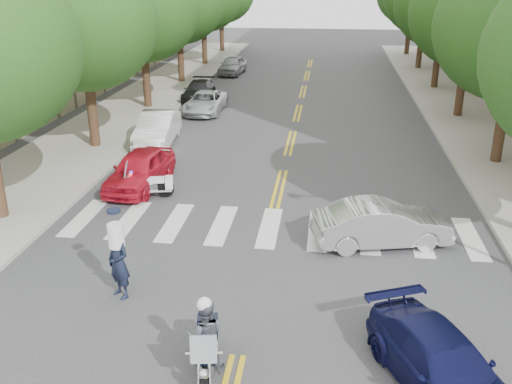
% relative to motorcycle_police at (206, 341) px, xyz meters
% --- Properties ---
extents(ground, '(140.00, 140.00, 0.00)m').
position_rel_motorcycle_police_xyz_m(ground, '(0.53, 0.67, -0.82)').
color(ground, '#38383A').
rests_on(ground, ground).
extents(sidewalk_left, '(5.00, 60.00, 0.15)m').
position_rel_motorcycle_police_xyz_m(sidewalk_left, '(-8.97, 22.67, -0.75)').
color(sidewalk_left, '#9E9991').
rests_on(sidewalk_left, ground).
extents(sidewalk_right, '(5.00, 60.00, 0.15)m').
position_rel_motorcycle_police_xyz_m(sidewalk_right, '(10.03, 22.67, -0.75)').
color(sidewalk_right, '#9E9991').
rests_on(sidewalk_right, ground).
extents(tree_l_1, '(6.40, 6.40, 8.45)m').
position_rel_motorcycle_police_xyz_m(tree_l_1, '(-8.27, 14.67, 4.73)').
color(tree_l_1, '#382316').
rests_on(tree_l_1, ground).
extents(tree_l_2, '(6.40, 6.40, 8.45)m').
position_rel_motorcycle_police_xyz_m(tree_l_2, '(-8.27, 22.67, 4.73)').
color(tree_l_2, '#382316').
rests_on(tree_l_2, ground).
extents(tree_l_3, '(6.40, 6.40, 8.45)m').
position_rel_motorcycle_police_xyz_m(tree_l_3, '(-8.27, 30.67, 4.73)').
color(tree_l_3, '#382316').
rests_on(tree_l_3, ground).
extents(tree_r_2, '(6.40, 6.40, 8.45)m').
position_rel_motorcycle_police_xyz_m(tree_r_2, '(9.33, 22.67, 4.73)').
color(tree_r_2, '#382316').
rests_on(tree_r_2, ground).
extents(tree_r_3, '(6.40, 6.40, 8.45)m').
position_rel_motorcycle_police_xyz_m(tree_r_3, '(9.33, 30.67, 4.73)').
color(tree_r_3, '#382316').
rests_on(tree_r_3, ground).
extents(motorcycle_police, '(0.85, 2.27, 1.85)m').
position_rel_motorcycle_police_xyz_m(motorcycle_police, '(0.00, 0.00, 0.00)').
color(motorcycle_police, black).
rests_on(motorcycle_police, ground).
extents(motorcycle_parked, '(2.06, 0.82, 1.35)m').
position_rel_motorcycle_police_xyz_m(motorcycle_parked, '(-4.00, 9.21, -0.36)').
color(motorcycle_parked, black).
rests_on(motorcycle_parked, ground).
extents(officer_standing, '(0.84, 0.78, 1.92)m').
position_rel_motorcycle_police_xyz_m(officer_standing, '(-2.76, 2.67, 0.14)').
color(officer_standing, black).
rests_on(officer_standing, ground).
extents(convertible, '(4.27, 2.35, 1.33)m').
position_rel_motorcycle_police_xyz_m(convertible, '(3.96, 6.44, -0.16)').
color(convertible, '#B2B2B4').
rests_on(convertible, ground).
extents(sedan_blue, '(3.15, 4.40, 1.18)m').
position_rel_motorcycle_police_xyz_m(sedan_blue, '(4.63, 0.11, -0.23)').
color(sedan_blue, '#0D1039').
rests_on(sedan_blue, ground).
extents(parked_car_a, '(2.00, 4.23, 1.40)m').
position_rel_motorcycle_police_xyz_m(parked_car_a, '(-4.67, 10.17, -0.12)').
color(parked_car_a, red).
rests_on(parked_car_a, ground).
extents(parked_car_b, '(1.92, 4.55, 1.46)m').
position_rel_motorcycle_police_xyz_m(parked_car_b, '(-5.66, 15.82, -0.09)').
color(parked_car_b, white).
rests_on(parked_car_b, ground).
extents(parked_car_c, '(2.02, 4.27, 1.18)m').
position_rel_motorcycle_police_xyz_m(parked_car_c, '(-4.71, 22.10, -0.24)').
color(parked_car_c, silver).
rests_on(parked_car_c, ground).
extents(parked_car_d, '(1.86, 4.19, 1.20)m').
position_rel_motorcycle_police_xyz_m(parked_car_d, '(-5.77, 25.17, -0.23)').
color(parked_car_d, black).
rests_on(parked_car_d, ground).
extents(parked_car_e, '(1.97, 4.17, 1.38)m').
position_rel_motorcycle_police_xyz_m(parked_car_e, '(-5.25, 34.67, -0.14)').
color(parked_car_e, '#9E9FA3').
rests_on(parked_car_e, ground).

